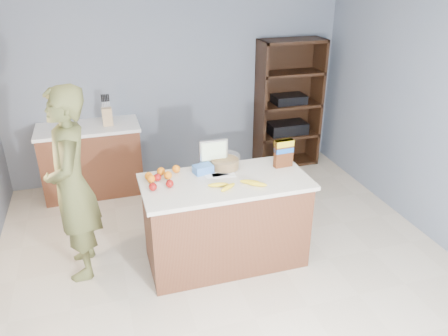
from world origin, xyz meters
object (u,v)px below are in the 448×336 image
object	(u,v)px
shelving_unit	(287,106)
person	(72,186)
counter_peninsula	(225,224)
tv	(214,152)
cereal_box	(284,151)

from	to	relation	value
shelving_unit	person	xyz separation A→B (m)	(-2.91, -1.78, 0.05)
counter_peninsula	tv	world-z (taller)	tv
counter_peninsula	shelving_unit	bearing A→B (deg)	52.89
shelving_unit	person	world-z (taller)	person
counter_peninsula	cereal_box	distance (m)	0.91
person	cereal_box	world-z (taller)	person
person	cereal_box	size ratio (longest dim) A/B	6.62
tv	cereal_box	size ratio (longest dim) A/B	1.02
counter_peninsula	cereal_box	world-z (taller)	cereal_box
shelving_unit	tv	world-z (taller)	shelving_unit
counter_peninsula	person	world-z (taller)	person
cereal_box	shelving_unit	bearing A→B (deg)	64.47
counter_peninsula	shelving_unit	size ratio (longest dim) A/B	0.87
counter_peninsula	shelving_unit	xyz separation A→B (m)	(1.55, 2.05, 0.45)
shelving_unit	cereal_box	distance (m)	2.15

